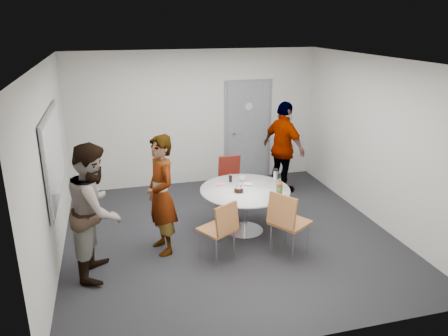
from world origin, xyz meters
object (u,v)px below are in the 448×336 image
object	(u,v)px
chair_near_left	(221,226)
chair_near_right	(287,218)
door	(248,131)
chair_far	(231,176)
whiteboard	(54,156)
person_right	(283,148)
person_main	(161,195)
table	(246,195)
person_left	(95,210)

from	to	relation	value
chair_near_left	chair_near_right	world-z (taller)	chair_near_right
door	chair_far	distance (m)	1.55
whiteboard	chair_near_right	size ratio (longest dim) A/B	1.93
chair_near_right	person_right	world-z (taller)	person_right
person_main	person_right	distance (m)	3.09
door	chair_near_right	world-z (taller)	door
door	person_right	bearing A→B (deg)	-67.12
door	chair_near_left	distance (m)	3.52
table	chair_near_left	world-z (taller)	table
person_right	chair_far	bearing A→B (deg)	83.48
chair_far	person_main	bearing A→B (deg)	43.16
chair_near_right	chair_far	distance (m)	2.05
door	chair_near_left	bearing A→B (deg)	-113.83
table	chair_near_right	xyz separation A→B (m)	(0.30, -0.90, -0.02)
chair_near_left	person_left	distance (m)	1.69
chair_near_right	whiteboard	bearing A→B (deg)	-141.43
person_left	whiteboard	bearing A→B (deg)	44.32
whiteboard	table	world-z (taller)	whiteboard
door	person_main	world-z (taller)	door
table	person_main	xyz separation A→B (m)	(-1.36, -0.26, 0.25)
whiteboard	person_left	world-z (taller)	whiteboard
chair_near_left	chair_near_right	distance (m)	0.92
table	chair_far	size ratio (longest dim) A/B	1.56
door	whiteboard	bearing A→B (deg)	-147.34
door	table	size ratio (longest dim) A/B	1.51
chair_near_right	person_main	xyz separation A→B (m)	(-1.66, 0.63, 0.27)
person_left	door	bearing A→B (deg)	-35.20
person_main	person_right	world-z (taller)	person_right
table	person_main	size ratio (longest dim) A/B	0.80
chair_near_right	chair_far	size ratio (longest dim) A/B	1.10
chair_near_left	person_main	world-z (taller)	person_main
door	chair_far	world-z (taller)	door
whiteboard	chair_near_right	distance (m)	3.34
door	table	bearing A→B (deg)	-108.31
table	chair_near_left	size ratio (longest dim) A/B	1.58
whiteboard	person_main	xyz separation A→B (m)	(1.40, -0.41, -0.57)
chair_near_right	person_left	world-z (taller)	person_left
chair_far	person_left	size ratio (longest dim) A/B	0.50
chair_far	table	bearing A→B (deg)	84.82
chair_near_right	chair_far	bearing A→B (deg)	153.68
whiteboard	person_right	bearing A→B (deg)	18.27
whiteboard	person_main	bearing A→B (deg)	-16.15
chair_far	person_right	distance (m)	1.23
door	chair_far	xyz separation A→B (m)	(-0.73, -1.28, -0.48)
chair_far	person_left	xyz separation A→B (m)	(-2.32, -1.75, 0.35)
door	chair_near_right	size ratio (longest dim) A/B	2.15
table	person_right	xyz separation A→B (m)	(1.21, 1.45, 0.27)
whiteboard	chair_far	distance (m)	3.14
chair_near_left	chair_far	size ratio (longest dim) A/B	0.99
table	chair_far	world-z (taller)	table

